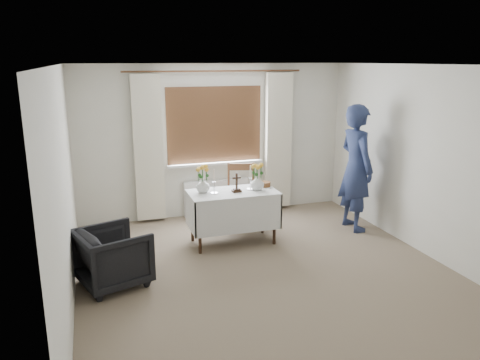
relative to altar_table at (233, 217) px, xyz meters
name	(u,v)px	position (x,y,z in m)	size (l,w,h in m)	color
ground	(268,274)	(0.11, -1.12, -0.38)	(5.00, 5.00, 0.00)	#817159
altar_table	(233,217)	(0.00, 0.00, 0.00)	(1.24, 0.64, 0.76)	white
wooden_chair	(241,196)	(0.32, 0.60, 0.11)	(0.45, 0.45, 0.99)	brown
armchair	(113,257)	(-1.70, -0.80, -0.04)	(0.73, 0.75, 0.68)	black
person	(356,168)	(1.95, 0.00, 0.58)	(0.70, 0.46, 1.93)	navy
radiator	(216,197)	(0.11, 1.30, -0.08)	(1.10, 0.10, 0.60)	white
wooden_cross	(237,183)	(0.05, -0.03, 0.52)	(0.13, 0.09, 0.27)	black
candlestick_left	(214,181)	(-0.27, -0.01, 0.55)	(0.10, 0.10, 0.34)	white
candlestick_right	(250,177)	(0.27, 0.03, 0.56)	(0.10, 0.10, 0.35)	white
flower_vase_left	(203,185)	(-0.41, 0.09, 0.48)	(0.20, 0.20, 0.21)	silver
flower_vase_right	(257,183)	(0.35, -0.02, 0.49)	(0.20, 0.20, 0.21)	silver
wicker_basket	(264,184)	(0.52, 0.13, 0.41)	(0.18, 0.18, 0.07)	brown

